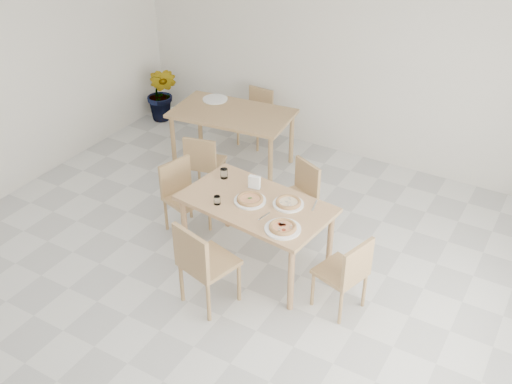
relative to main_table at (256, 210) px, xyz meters
The scene contains 21 objects.
main_table is the anchor object (origin of this frame).
chair_south 0.79m from the main_table, 98.27° to the right, with size 0.54×0.54×0.90m.
chair_north 0.83m from the main_table, 84.24° to the left, with size 0.52×0.52×0.79m.
chair_west 1.05m from the main_table, behind, with size 0.49×0.49×0.80m.
chair_east 1.08m from the main_table, ahead, with size 0.49×0.49×0.80m.
plate_margherita 0.11m from the main_table, 163.04° to the right, with size 0.31×0.31×0.02m, color white.
plate_mushroom 0.33m from the main_table, 22.14° to the left, with size 0.30×0.30×0.02m, color white.
plate_pepperoni 0.52m from the main_table, 31.47° to the right, with size 0.33×0.33×0.02m, color white.
pizza_margherita 0.13m from the main_table, 163.04° to the right, with size 0.33×0.33×0.03m.
pizza_mushroom 0.33m from the main_table, 22.14° to the left, with size 0.32×0.32×0.03m.
pizza_pepperoni 0.52m from the main_table, 31.47° to the right, with size 0.25×0.25×0.03m.
tumbler_a 0.58m from the main_table, 155.91° to the left, with size 0.08×0.08×0.10m, color white.
tumbler_b 0.40m from the main_table, 145.37° to the right, with size 0.06×0.06×0.08m, color white.
napkin_holder 0.29m from the main_table, 123.89° to the left, with size 0.13×0.08×0.14m.
fork_a 0.27m from the main_table, 42.38° to the right, with size 0.01×0.17×0.01m, color silver.
fork_b 0.57m from the main_table, 24.18° to the left, with size 0.02×0.19×0.01m, color silver.
second_table 2.08m from the main_table, 128.67° to the left, with size 1.58×1.02×0.75m.
chair_back_s 1.47m from the main_table, 145.50° to the left, with size 0.48×0.48×0.80m.
chair_back_n 2.71m from the main_table, 120.01° to the left, with size 0.40×0.40×0.77m.
plate_empty 2.50m from the main_table, 132.74° to the left, with size 0.33×0.33×0.02m, color white.
potted_plant 3.68m from the main_table, 142.54° to the left, with size 0.47×0.38×0.85m, color #25691F.
Camera 1 is at (2.69, -3.33, 3.93)m, focal length 42.00 mm.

